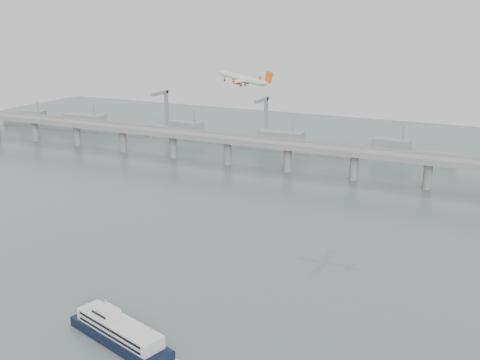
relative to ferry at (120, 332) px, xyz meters
The scene contains 5 objects.
ground 39.26m from the ferry, 85.98° to the left, with size 900.00×900.00×0.00m, color slate.
bridge 239.37m from the ferry, 89.62° to the left, with size 800.00×22.00×23.90m.
distant_fleet 340.21m from the ferry, 116.65° to the left, with size 453.00×60.90×40.00m.
ferry is the anchor object (origin of this frame).
airliner 151.25m from the ferry, 95.31° to the left, with size 33.76×30.46×8.75m.
Camera 1 is at (112.11, -179.63, 112.83)m, focal length 42.00 mm.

